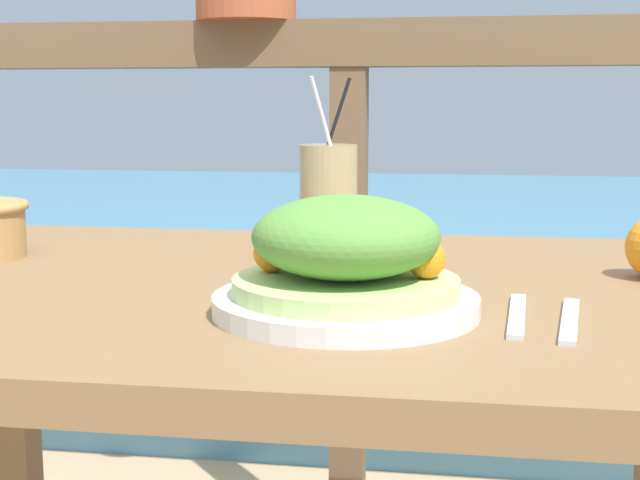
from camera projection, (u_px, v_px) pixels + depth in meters
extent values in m
cube|color=olive|center=(275.00, 297.00, 1.08)|extent=(1.19, 0.82, 0.04)
cube|color=olive|center=(19.00, 457.00, 1.56)|extent=(0.06, 0.06, 0.73)
cube|color=brown|center=(350.00, 44.00, 1.74)|extent=(2.80, 0.08, 0.09)
cube|color=brown|center=(348.00, 327.00, 1.83)|extent=(0.07, 0.07, 1.05)
cube|color=teal|center=(411.00, 256.00, 4.31)|extent=(12.00, 4.00, 0.48)
cylinder|color=silver|center=(346.00, 304.00, 0.91)|extent=(0.27, 0.27, 0.02)
cylinder|color=#B7D17A|center=(346.00, 286.00, 0.91)|extent=(0.23, 0.23, 0.02)
ellipsoid|color=#568E38|center=(346.00, 237.00, 0.90)|extent=(0.19, 0.19, 0.08)
sphere|color=orange|center=(426.00, 259.00, 0.90)|extent=(0.04, 0.04, 0.04)
sphere|color=orange|center=(272.00, 253.00, 0.93)|extent=(0.04, 0.04, 0.04)
cylinder|color=tan|center=(328.00, 203.00, 1.21)|extent=(0.08, 0.08, 0.16)
cylinder|color=white|center=(333.00, 155.00, 1.19)|extent=(0.06, 0.05, 0.21)
cylinder|color=black|center=(325.00, 155.00, 1.21)|extent=(0.07, 0.05, 0.21)
cube|color=silver|center=(517.00, 315.00, 0.90)|extent=(0.03, 0.18, 0.00)
cube|color=silver|center=(570.00, 320.00, 0.88)|extent=(0.04, 0.18, 0.00)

